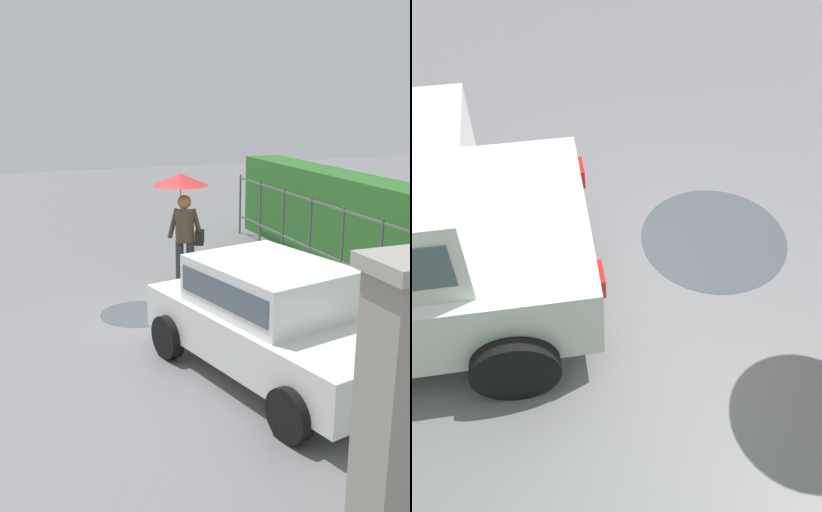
{
  "view_description": "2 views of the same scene",
  "coord_description": "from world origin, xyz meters",
  "views": [
    {
      "loc": [
        8.35,
        -3.34,
        3.56
      ],
      "look_at": [
        -0.45,
        0.01,
        1.01
      ],
      "focal_mm": 43.29,
      "sensor_mm": 36.0,
      "label": 1
    },
    {
      "loc": [
        -0.31,
        2.57,
        3.56
      ],
      "look_at": [
        -0.16,
        0.23,
        1.01
      ],
      "focal_mm": 39.95,
      "sensor_mm": 36.0,
      "label": 2
    }
  ],
  "objects": [
    {
      "name": "puddle_near",
      "position": [
        -0.93,
        -0.96,
        0.0
      ],
      "size": [
        1.27,
        1.27,
        0.0
      ],
      "primitive_type": "cylinder",
      "color": "#4C545B",
      "rests_on": "ground"
    },
    {
      "name": "ground_plane",
      "position": [
        0.0,
        0.0,
        0.0
      ],
      "size": [
        40.0,
        40.0,
        0.0
      ],
      "primitive_type": "plane",
      "color": "slate"
    }
  ]
}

